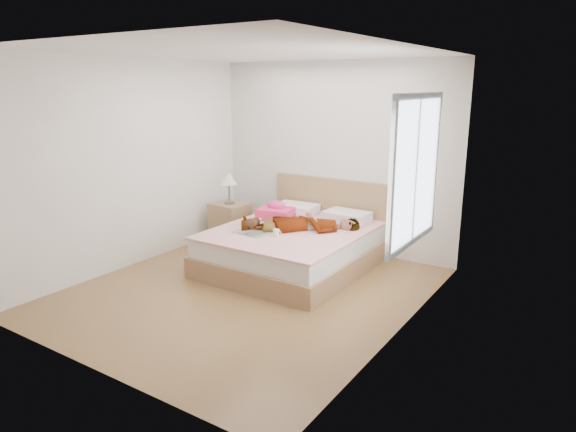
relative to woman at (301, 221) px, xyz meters
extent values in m
plane|color=#54371A|center=(-0.09, -1.02, -0.61)|extent=(4.00, 4.00, 0.00)
imported|color=white|center=(0.00, 0.00, 0.00)|extent=(1.57, 1.30, 0.21)
ellipsoid|color=black|center=(-0.57, 0.45, -0.07)|extent=(0.44, 0.53, 0.07)
cube|color=silver|center=(-0.50, 0.40, 0.07)|extent=(0.08, 0.10, 0.05)
plane|color=white|center=(-0.09, -1.02, 1.99)|extent=(4.00, 4.00, 0.00)
plane|color=silver|center=(-0.09, 0.98, 0.69)|extent=(3.60, 0.00, 3.60)
plane|color=beige|center=(-0.09, -3.02, 0.69)|extent=(3.60, 0.00, 3.60)
plane|color=silver|center=(-1.89, -1.02, 0.69)|extent=(0.00, 4.00, 4.00)
plane|color=silver|center=(1.71, -1.02, 0.69)|extent=(0.00, 4.00, 4.00)
cube|color=white|center=(1.69, -0.72, 0.89)|extent=(0.02, 1.10, 1.30)
cube|color=silver|center=(1.69, -1.30, 0.89)|extent=(0.04, 0.06, 1.42)
cube|color=silver|center=(1.69, -0.14, 0.89)|extent=(0.04, 0.06, 1.42)
cube|color=silver|center=(1.69, -0.72, 0.21)|extent=(0.04, 1.22, 0.06)
cube|color=silver|center=(1.69, -0.72, 1.57)|extent=(0.04, 1.22, 0.06)
cube|color=silver|center=(1.68, -0.72, 0.89)|extent=(0.03, 0.04, 1.30)
cube|color=#8A5F3F|center=(-0.09, -0.07, -0.48)|extent=(1.78, 2.08, 0.26)
cube|color=silver|center=(-0.09, -0.07, -0.24)|extent=(1.70, 2.00, 0.22)
cube|color=silver|center=(-0.09, -0.07, -0.12)|extent=(1.74, 2.04, 0.03)
cube|color=brown|center=(-0.09, 0.94, -0.11)|extent=(1.80, 0.07, 1.00)
cube|color=white|center=(-0.49, 0.65, -0.04)|extent=(0.61, 0.44, 0.13)
cube|color=white|center=(0.31, 0.65, -0.04)|extent=(0.60, 0.43, 0.13)
cube|color=#F9436E|center=(-0.55, 0.23, -0.03)|extent=(0.52, 0.45, 0.15)
ellipsoid|color=#FE4591|center=(-0.58, 0.29, 0.07)|extent=(0.30, 0.24, 0.14)
cube|color=silver|center=(-0.42, -0.50, -0.10)|extent=(0.43, 0.31, 0.01)
cube|color=white|center=(-0.53, -0.49, -0.09)|extent=(0.23, 0.29, 0.02)
cube|color=black|center=(-0.32, -0.51, -0.09)|extent=(0.23, 0.29, 0.02)
cylinder|color=white|center=(-0.08, -0.44, -0.06)|extent=(0.08, 0.08, 0.09)
torus|color=white|center=(-0.04, -0.44, -0.06)|extent=(0.06, 0.02, 0.06)
cylinder|color=black|center=(-0.08, -0.44, -0.03)|extent=(0.07, 0.07, 0.00)
ellipsoid|color=#33150E|center=(-0.51, -0.37, -0.03)|extent=(0.17, 0.20, 0.14)
ellipsoid|color=beige|center=(-0.51, -0.39, -0.02)|extent=(0.09, 0.10, 0.07)
sphere|color=black|center=(-0.51, -0.27, -0.02)|extent=(0.11, 0.11, 0.11)
sphere|color=pink|center=(-0.55, -0.23, 0.00)|extent=(0.04, 0.04, 0.04)
sphere|color=pink|center=(-0.47, -0.24, 0.00)|extent=(0.04, 0.04, 0.04)
ellipsoid|color=black|center=(-0.58, -0.41, -0.07)|extent=(0.04, 0.07, 0.03)
ellipsoid|color=black|center=(-0.46, -0.42, -0.07)|extent=(0.04, 0.07, 0.03)
cube|color=brown|center=(-1.42, 0.31, -0.31)|extent=(0.52, 0.47, 0.60)
cylinder|color=#474747|center=(-1.42, 0.31, 0.00)|extent=(0.16, 0.16, 0.02)
cylinder|color=#494949|center=(-1.42, 0.31, 0.15)|extent=(0.03, 0.03, 0.31)
cone|color=silver|center=(-1.42, 0.31, 0.36)|extent=(0.26, 0.26, 0.17)
camera|label=1|loc=(3.27, -5.31, 1.67)|focal=32.00mm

